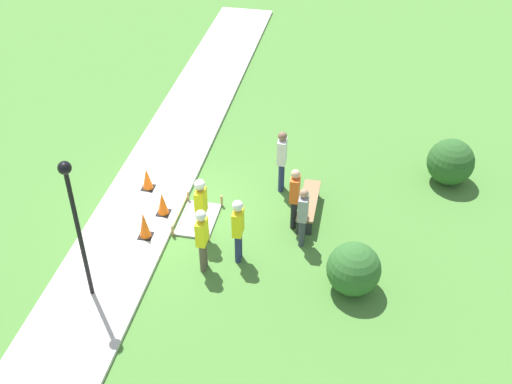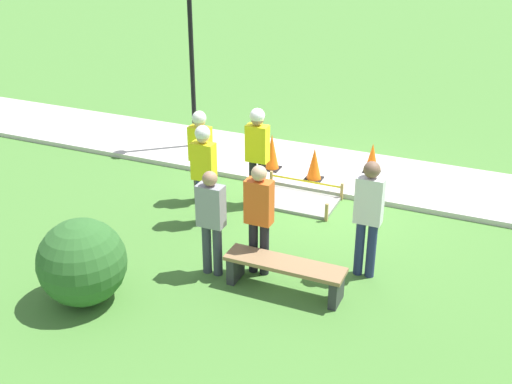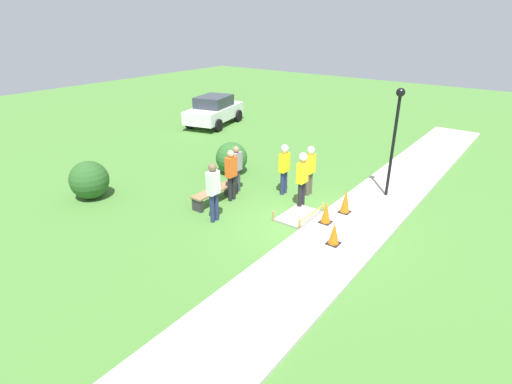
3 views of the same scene
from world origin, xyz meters
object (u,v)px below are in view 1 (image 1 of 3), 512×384
at_px(traffic_cone_far_patch, 163,203).
at_px(bystander_in_white_shirt, 303,214).
at_px(lamppost_near, 74,211).
at_px(park_bench, 309,204).
at_px(worker_assistant, 238,225).
at_px(traffic_cone_sidewalk_edge, 144,225).
at_px(traffic_cone_near_patch, 147,179).
at_px(worker_supervisor, 202,235).
at_px(bystander_in_gray_shirt, 282,157).
at_px(bystander_in_orange_shirt, 295,195).
at_px(worker_trainee, 201,204).

relative_size(traffic_cone_far_patch, bystander_in_white_shirt, 0.39).
xyz_separation_m(bystander_in_white_shirt, lamppost_near, (2.70, -4.43, 1.54)).
distance_m(park_bench, worker_assistant, 2.60).
xyz_separation_m(worker_assistant, lamppost_near, (1.84, -3.01, 1.42)).
bearing_deg(traffic_cone_sidewalk_edge, traffic_cone_near_patch, -163.04).
height_order(traffic_cone_far_patch, worker_supervisor, worker_supervisor).
bearing_deg(bystander_in_gray_shirt, traffic_cone_near_patch, -77.35).
bearing_deg(worker_assistant, lamppost_near, -58.67).
bearing_deg(lamppost_near, traffic_cone_sidewalk_edge, 164.92).
height_order(bystander_in_gray_shirt, bystander_in_white_shirt, bystander_in_gray_shirt).
xyz_separation_m(bystander_in_orange_shirt, lamppost_near, (3.33, -4.13, 1.49)).
distance_m(worker_supervisor, worker_trainee, 1.04).
bearing_deg(traffic_cone_far_patch, lamppost_near, -13.32).
bearing_deg(traffic_cone_sidewalk_edge, worker_supervisor, 67.37).
height_order(park_bench, bystander_in_gray_shirt, bystander_in_gray_shirt).
bearing_deg(bystander_in_orange_shirt, lamppost_near, -51.11).
height_order(park_bench, worker_supervisor, worker_supervisor).
xyz_separation_m(worker_assistant, bystander_in_white_shirt, (-0.86, 1.42, -0.12)).
relative_size(traffic_cone_far_patch, lamppost_near, 0.18).
distance_m(traffic_cone_near_patch, worker_supervisor, 3.56).
height_order(park_bench, worker_trainee, worker_trainee).
height_order(worker_trainee, bystander_in_white_shirt, worker_trainee).
bearing_deg(bystander_in_orange_shirt, worker_supervisor, -43.57).
xyz_separation_m(worker_assistant, bystander_in_gray_shirt, (-2.98, 0.55, -0.01)).
distance_m(traffic_cone_far_patch, bystander_in_white_shirt, 3.76).
bearing_deg(lamppost_near, traffic_cone_near_patch, -179.60).
height_order(worker_trainee, bystander_in_orange_shirt, worker_trainee).
bearing_deg(worker_supervisor, bystander_in_gray_shirt, 159.35).
distance_m(bystander_in_orange_shirt, bystander_in_gray_shirt, 1.59).
height_order(traffic_cone_near_patch, park_bench, traffic_cone_near_patch).
bearing_deg(park_bench, lamppost_near, -48.94).
distance_m(traffic_cone_far_patch, worker_trainee, 1.58).
relative_size(traffic_cone_sidewalk_edge, worker_trainee, 0.41).
bearing_deg(worker_supervisor, bystander_in_orange_shirt, 136.43).
height_order(bystander_in_orange_shirt, bystander_in_gray_shirt, bystander_in_gray_shirt).
bearing_deg(traffic_cone_sidewalk_edge, worker_assistant, 84.25).
distance_m(traffic_cone_sidewalk_edge, bystander_in_white_shirt, 3.95).
xyz_separation_m(traffic_cone_far_patch, worker_supervisor, (1.68, 1.54, 0.62)).
distance_m(traffic_cone_near_patch, park_bench, 4.48).
distance_m(park_bench, bystander_in_orange_shirt, 0.91).
bearing_deg(traffic_cone_far_patch, park_bench, 102.49).
bearing_deg(traffic_cone_near_patch, worker_assistant, 54.41).
bearing_deg(park_bench, worker_supervisor, -41.08).
xyz_separation_m(traffic_cone_near_patch, bystander_in_orange_shirt, (0.68, 4.16, 0.59)).
bearing_deg(bystander_in_orange_shirt, traffic_cone_near_patch, -99.28).
relative_size(worker_trainee, bystander_in_gray_shirt, 1.00).
bearing_deg(worker_assistant, traffic_cone_sidewalk_edge, -95.75).
bearing_deg(worker_trainee, lamppost_near, -39.80).
relative_size(traffic_cone_near_patch, worker_supervisor, 0.36).
xyz_separation_m(park_bench, bystander_in_white_shirt, (1.17, -0.01, 0.61)).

